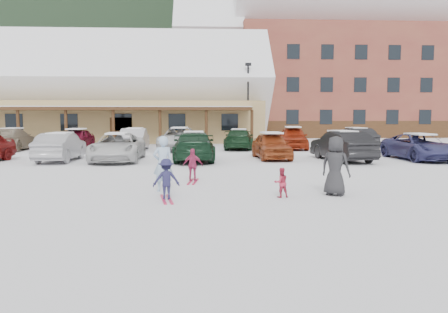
{
  "coord_description": "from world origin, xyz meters",
  "views": [
    {
      "loc": [
        -0.5,
        -13.47,
        2.37
      ],
      "look_at": [
        0.3,
        1.0,
        1.0
      ],
      "focal_mm": 35.0,
      "sensor_mm": 36.0,
      "label": 1
    }
  ],
  "objects": [
    {
      "name": "parked_car_9",
      "position": [
        -4.92,
        16.5,
        0.75
      ],
      "size": [
        1.72,
        4.59,
        1.5
      ],
      "primitive_type": "imported",
      "rotation": [
        0.0,
        0.0,
        3.17
      ],
      "color": "silver",
      "rests_on": "ground"
    },
    {
      "name": "parked_car_1",
      "position": [
        -7.73,
        9.52,
        0.73
      ],
      "size": [
        1.55,
        4.45,
        1.46
      ],
      "primitive_type": "imported",
      "rotation": [
        0.0,
        0.0,
        3.14
      ],
      "color": "#9A9A9E",
      "rests_on": "ground"
    },
    {
      "name": "adult_skier",
      "position": [
        -1.66,
        0.15,
        0.87
      ],
      "size": [
        0.71,
        0.55,
        1.73
      ],
      "primitive_type": "imported",
      "rotation": [
        0.0,
        0.0,
        3.37
      ],
      "color": "#A0BCDA",
      "rests_on": "ground"
    },
    {
      "name": "day_lodge",
      "position": [
        -9.0,
        27.96,
        3.94
      ],
      "size": [
        29.12,
        12.5,
        10.38
      ],
      "color": "tan",
      "rests_on": "ground"
    },
    {
      "name": "forested_hillside",
      "position": [
        0.0,
        85.0,
        19.0
      ],
      "size": [
        300.0,
        70.0,
        38.0
      ],
      "primitive_type": "cube",
      "color": "black",
      "rests_on": "ground"
    },
    {
      "name": "parked_car_13",
      "position": [
        10.45,
        16.59,
        0.75
      ],
      "size": [
        1.74,
        4.59,
        1.5
      ],
      "primitive_type": "imported",
      "rotation": [
        0.0,
        0.0,
        3.18
      ],
      "color": "black",
      "rests_on": "ground"
    },
    {
      "name": "lamp_post",
      "position": [
        3.59,
        23.55,
        3.79
      ],
      "size": [
        0.5,
        0.25,
        6.76
      ],
      "color": "black",
      "rests_on": "ground"
    },
    {
      "name": "alpine_hotel",
      "position": [
        14.27,
        38.0,
        8.63
      ],
      "size": [
        31.48,
        14.01,
        21.48
      ],
      "color": "brown",
      "rests_on": "ground"
    },
    {
      "name": "parked_car_6",
      "position": [
        11.2,
        9.12,
        0.69
      ],
      "size": [
        2.53,
        5.09,
        1.39
      ],
      "primitive_type": "imported",
      "rotation": [
        0.0,
        0.0,
        0.05
      ],
      "color": "navy",
      "rests_on": "ground"
    },
    {
      "name": "parked_car_5",
      "position": [
        6.93,
        8.89,
        0.78
      ],
      "size": [
        2.33,
        4.92,
        1.56
      ],
      "primitive_type": "imported",
      "rotation": [
        0.0,
        0.0,
        3.29
      ],
      "color": "black",
      "rests_on": "ground"
    },
    {
      "name": "skis_child_navy",
      "position": [
        -1.45,
        -1.28,
        0.01
      ],
      "size": [
        0.42,
        1.41,
        0.03
      ],
      "primitive_type": "cube",
      "rotation": [
        0.0,
        0.0,
        3.3
      ],
      "color": "#C11B44",
      "rests_on": "ground"
    },
    {
      "name": "conifer_4",
      "position": [
        34.0,
        46.0,
        6.54
      ],
      "size": [
        5.06,
        5.06,
        11.73
      ],
      "color": "black",
      "rests_on": "ground"
    },
    {
      "name": "parked_car_2",
      "position": [
        -4.77,
        9.38,
        0.73
      ],
      "size": [
        2.5,
        5.27,
        1.45
      ],
      "primitive_type": "imported",
      "rotation": [
        0.0,
        0.0,
        0.02
      ],
      "color": "silver",
      "rests_on": "ground"
    },
    {
      "name": "parked_car_10",
      "position": [
        -1.87,
        16.29,
        0.77
      ],
      "size": [
        2.95,
        5.74,
        1.55
      ],
      "primitive_type": "imported",
      "rotation": [
        0.0,
        0.0,
        -0.07
      ],
      "color": "silver",
      "rests_on": "ground"
    },
    {
      "name": "parked_car_12",
      "position": [
        6.05,
        16.96,
        0.79
      ],
      "size": [
        2.33,
        4.78,
        1.57
      ],
      "primitive_type": "imported",
      "rotation": [
        0.0,
        0.0,
        -0.11
      ],
      "color": "#9E2B11",
      "rests_on": "ground"
    },
    {
      "name": "parked_car_7",
      "position": [
        -13.19,
        16.75,
        0.75
      ],
      "size": [
        2.2,
        5.22,
        1.5
      ],
      "primitive_type": "imported",
      "rotation": [
        0.0,
        0.0,
        3.16
      ],
      "color": "gray",
      "rests_on": "ground"
    },
    {
      "name": "ground",
      "position": [
        0.0,
        0.0,
        0.0
      ],
      "size": [
        160.0,
        160.0,
        0.0
      ],
      "primitive_type": "plane",
      "color": "white",
      "rests_on": "ground"
    },
    {
      "name": "parked_car_11",
      "position": [
        2.24,
        16.99,
        0.7
      ],
      "size": [
        2.59,
        5.04,
        1.4
      ],
      "primitive_type": "imported",
      "rotation": [
        0.0,
        0.0,
        3.01
      ],
      "color": "#13311A",
      "rests_on": "ground"
    },
    {
      "name": "conifer_3",
      "position": [
        6.0,
        44.0,
        5.12
      ],
      "size": [
        3.96,
        3.96,
        9.18
      ],
      "color": "black",
      "rests_on": "ground"
    },
    {
      "name": "parked_car_8",
      "position": [
        -9.06,
        17.29,
        0.72
      ],
      "size": [
        1.86,
        4.3,
        1.45
      ],
      "primitive_type": "imported",
      "rotation": [
        0.0,
        0.0,
        -0.04
      ],
      "color": "maroon",
      "rests_on": "ground"
    },
    {
      "name": "parked_car_3",
      "position": [
        -0.82,
        9.31,
        0.76
      ],
      "size": [
        2.2,
        5.26,
        1.52
      ],
      "primitive_type": "imported",
      "rotation": [
        0.0,
        0.0,
        3.16
      ],
      "color": "#13311E",
      "rests_on": "ground"
    },
    {
      "name": "skis_child_magenta",
      "position": [
        -0.75,
        1.98,
        0.01
      ],
      "size": [
        0.35,
        1.41,
        0.03
      ],
      "primitive_type": "cube",
      "rotation": [
        0.0,
        0.0,
        3.03
      ],
      "color": "#C11B44",
      "rests_on": "ground"
    },
    {
      "name": "child_navy",
      "position": [
        -1.45,
        -1.28,
        0.58
      ],
      "size": [
        0.81,
        0.55,
        1.16
      ],
      "primitive_type": "imported",
      "rotation": [
        0.0,
        0.0,
        3.3
      ],
      "color": "#201E44",
      "rests_on": "ground"
    },
    {
      "name": "bystander_dark",
      "position": [
        3.49,
        -0.88,
        0.88
      ],
      "size": [
        1.03,
        0.98,
        1.77
      ],
      "primitive_type": "imported",
      "rotation": [
        0.0,
        0.0,
        2.48
      ],
      "color": "#28282A",
      "rests_on": "ground"
    },
    {
      "name": "child_magenta",
      "position": [
        -0.75,
        1.98,
        0.6
      ],
      "size": [
        0.73,
        0.37,
        1.2
      ],
      "primitive_type": "imported",
      "rotation": [
        0.0,
        0.0,
        3.03
      ],
      "color": "#AB2D5A",
      "rests_on": "ground"
    },
    {
      "name": "toddler_red",
      "position": [
        1.84,
        -1.11,
        0.43
      ],
      "size": [
        0.47,
        0.4,
        0.87
      ],
      "primitive_type": "imported",
      "rotation": [
        0.0,
        0.0,
        3.32
      ],
      "color": "#B82A45",
      "rests_on": "ground"
    },
    {
      "name": "parked_car_4",
      "position": [
        3.39,
        10.1,
        0.72
      ],
      "size": [
        1.9,
        4.3,
        1.44
      ],
      "primitive_type": "imported",
      "rotation": [
        0.0,
        0.0,
        0.05
      ],
      "color": "#9D421D",
      "rests_on": "ground"
    }
  ]
}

